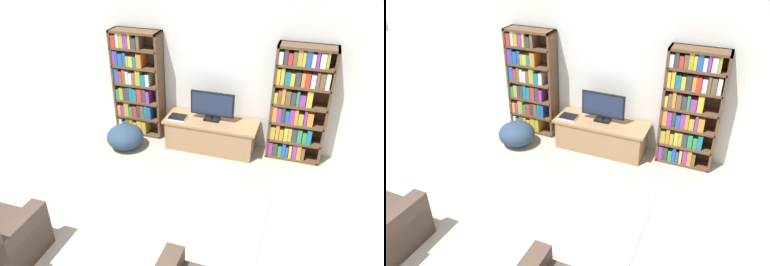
% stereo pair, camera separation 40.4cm
% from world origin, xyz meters
% --- Properties ---
extents(wall_back, '(8.80, 0.06, 2.60)m').
position_xyz_m(wall_back, '(0.00, 4.23, 1.30)').
color(wall_back, silver).
rests_on(wall_back, ground_plane).
extents(bookshelf_left, '(0.80, 0.30, 1.75)m').
position_xyz_m(bookshelf_left, '(-1.25, 4.04, 0.86)').
color(bookshelf_left, '#513823').
rests_on(bookshelf_left, ground_plane).
extents(bookshelf_right, '(0.80, 0.30, 1.75)m').
position_xyz_m(bookshelf_right, '(1.30, 4.04, 0.89)').
color(bookshelf_right, '#513823').
rests_on(bookshelf_right, ground_plane).
extents(tv_stand, '(1.45, 0.55, 0.49)m').
position_xyz_m(tv_stand, '(0.07, 3.89, 0.25)').
color(tv_stand, '#8E6B47').
rests_on(tv_stand, ground_plane).
extents(television, '(0.68, 0.16, 0.46)m').
position_xyz_m(television, '(0.07, 3.92, 0.73)').
color(television, black).
rests_on(television, tv_stand).
extents(laptop, '(0.28, 0.24, 0.03)m').
position_xyz_m(laptop, '(-0.46, 3.81, 0.50)').
color(laptop, silver).
rests_on(laptop, tv_stand).
extents(area_rug, '(2.04, 1.62, 0.02)m').
position_xyz_m(area_rug, '(0.14, 2.26, 0.01)').
color(area_rug, '#B2B7C1').
rests_on(area_rug, ground_plane).
extents(beanbag_ottoman, '(0.58, 0.58, 0.38)m').
position_xyz_m(beanbag_ottoman, '(-1.23, 3.48, 0.19)').
color(beanbag_ottoman, '#23384C').
rests_on(beanbag_ottoman, ground_plane).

